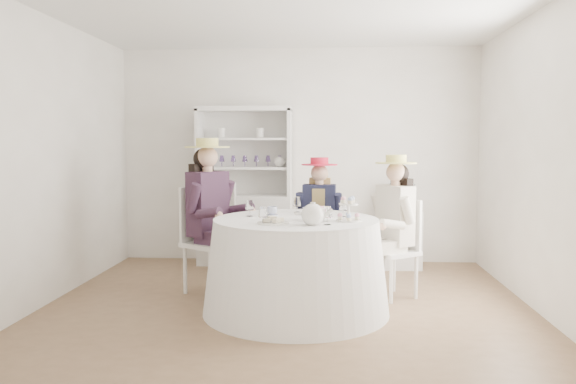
{
  "coord_description": "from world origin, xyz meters",
  "views": [
    {
      "loc": [
        0.37,
        -5.15,
        1.51
      ],
      "look_at": [
        0.0,
        0.1,
        1.05
      ],
      "focal_mm": 35.0,
      "sensor_mm": 36.0,
      "label": 1
    }
  ],
  "objects": [
    {
      "name": "tea_table",
      "position": [
        0.09,
        -0.22,
        0.42
      ],
      "size": [
        1.66,
        1.66,
        0.84
      ],
      "rotation": [
        0.0,
        0.0,
        0.37
      ],
      "color": "white",
      "rests_on": "ground"
    },
    {
      "name": "ceiling",
      "position": [
        0.0,
        0.0,
        2.7
      ],
      "size": [
        4.5,
        4.5,
        0.0
      ],
      "primitive_type": "plane",
      "rotation": [
        3.14,
        0.0,
        0.0
      ],
      "color": "white",
      "rests_on": "wall_back"
    },
    {
      "name": "wall_front",
      "position": [
        0.0,
        -2.0,
        1.35
      ],
      "size": [
        4.5,
        0.0,
        4.5
      ],
      "primitive_type": "plane",
      "rotation": [
        -1.57,
        0.0,
        0.0
      ],
      "color": "silver",
      "rests_on": "ground"
    },
    {
      "name": "guest_mid",
      "position": [
        0.28,
        0.83,
        0.77
      ],
      "size": [
        0.5,
        0.52,
        1.36
      ],
      "rotation": [
        0.0,
        0.0,
        -0.07
      ],
      "color": "silver",
      "rests_on": "ground"
    },
    {
      "name": "guest_right",
      "position": [
        1.01,
        0.31,
        0.79
      ],
      "size": [
        0.6,
        0.57,
        1.4
      ],
      "rotation": [
        0.0,
        0.0,
        -0.96
      ],
      "color": "silver",
      "rests_on": "ground"
    },
    {
      "name": "wall_right",
      "position": [
        2.25,
        0.0,
        1.35
      ],
      "size": [
        0.0,
        4.5,
        4.5
      ],
      "primitive_type": "plane",
      "rotation": [
        1.57,
        0.0,
        -1.57
      ],
      "color": "silver",
      "rests_on": "ground"
    },
    {
      "name": "ground",
      "position": [
        0.0,
        0.0,
        0.0
      ],
      "size": [
        4.5,
        4.5,
        0.0
      ],
      "primitive_type": "plane",
      "color": "brown",
      "rests_on": "ground"
    },
    {
      "name": "guest_left",
      "position": [
        -0.8,
        0.35,
        0.88
      ],
      "size": [
        0.67,
        0.62,
        1.56
      ],
      "rotation": [
        0.0,
        0.0,
        1.0
      ],
      "color": "silver",
      "rests_on": "ground"
    },
    {
      "name": "cupcake_stand",
      "position": [
        0.55,
        -0.35,
        0.92
      ],
      "size": [
        0.22,
        0.22,
        0.21
      ],
      "rotation": [
        0.0,
        0.0,
        -0.07
      ],
      "color": "white",
      "rests_on": "tea_table"
    },
    {
      "name": "spare_chair",
      "position": [
        -0.77,
        1.22,
        0.58
      ],
      "size": [
        0.61,
        0.61,
        1.07
      ],
      "rotation": [
        0.0,
        0.0,
        2.61
      ],
      "color": "silver",
      "rests_on": "ground"
    },
    {
      "name": "hatbox",
      "position": [
        1.27,
        1.68,
        0.86
      ],
      "size": [
        0.34,
        0.34,
        0.32
      ],
      "primitive_type": "cylinder",
      "rotation": [
        0.0,
        0.0,
        -0.06
      ],
      "color": "black",
      "rests_on": "side_table"
    },
    {
      "name": "sandwich_plate",
      "position": [
        -0.08,
        -0.54,
        0.86
      ],
      "size": [
        0.27,
        0.27,
        0.06
      ],
      "rotation": [
        0.0,
        0.0,
        -0.15
      ],
      "color": "white",
      "rests_on": "tea_table"
    },
    {
      "name": "teacup_b",
      "position": [
        0.17,
        0.03,
        0.87
      ],
      "size": [
        0.08,
        0.08,
        0.06
      ],
      "primitive_type": "imported",
      "rotation": [
        0.0,
        0.0,
        -0.25
      ],
      "color": "white",
      "rests_on": "tea_table"
    },
    {
      "name": "teacup_c",
      "position": [
        0.34,
        -0.04,
        0.88
      ],
      "size": [
        0.11,
        0.11,
        0.07
      ],
      "primitive_type": "imported",
      "rotation": [
        0.0,
        0.0,
        0.21
      ],
      "color": "white",
      "rests_on": "tea_table"
    },
    {
      "name": "table_teapot",
      "position": [
        0.25,
        -0.6,
        0.93
      ],
      "size": [
        0.26,
        0.19,
        0.2
      ],
      "rotation": [
        0.0,
        0.0,
        -0.23
      ],
      "color": "white",
      "rests_on": "tea_table"
    },
    {
      "name": "wall_back",
      "position": [
        0.0,
        2.0,
        1.35
      ],
      "size": [
        4.5,
        0.0,
        4.5
      ],
      "primitive_type": "plane",
      "rotation": [
        1.57,
        0.0,
        0.0
      ],
      "color": "silver",
      "rests_on": "ground"
    },
    {
      "name": "flower_arrangement",
      "position": [
        0.27,
        -0.32,
        0.93
      ],
      "size": [
        0.18,
        0.18,
        0.07
      ],
      "rotation": [
        0.0,
        0.0,
        0.38
      ],
      "color": "pink",
      "rests_on": "tea_table"
    },
    {
      "name": "teacup_a",
      "position": [
        -0.14,
        -0.03,
        0.88
      ],
      "size": [
        0.11,
        0.11,
        0.07
      ],
      "primitive_type": "imported",
      "rotation": [
        0.0,
        0.0,
        -0.2
      ],
      "color": "white",
      "rests_on": "tea_table"
    },
    {
      "name": "side_table",
      "position": [
        1.27,
        1.68,
        0.35
      ],
      "size": [
        0.46,
        0.46,
        0.7
      ],
      "primitive_type": "cube",
      "rotation": [
        0.0,
        0.0,
        0.04
      ],
      "color": "silver",
      "rests_on": "ground"
    },
    {
      "name": "hutch",
      "position": [
        -0.65,
        1.77,
        0.7
      ],
      "size": [
        1.22,
        0.59,
        1.95
      ],
      "rotation": [
        0.0,
        0.0,
        -0.14
      ],
      "color": "silver",
      "rests_on": "ground"
    },
    {
      "name": "flower_bowl",
      "position": [
        0.28,
        -0.32,
        0.87
      ],
      "size": [
        0.23,
        0.23,
        0.05
      ],
      "primitive_type": "imported",
      "rotation": [
        0.0,
        0.0,
        -0.1
      ],
      "color": "white",
      "rests_on": "tea_table"
    },
    {
      "name": "stemware_set",
      "position": [
        0.09,
        -0.22,
        0.92
      ],
      "size": [
        0.94,
        0.9,
        0.15
      ],
      "color": "white",
      "rests_on": "tea_table"
    },
    {
      "name": "wall_left",
      "position": [
        -2.25,
        0.0,
        1.35
      ],
      "size": [
        0.0,
        4.5,
        4.5
      ],
      "primitive_type": "plane",
      "rotation": [
        1.57,
        0.0,
        1.57
      ],
      "color": "silver",
      "rests_on": "ground"
    }
  ]
}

